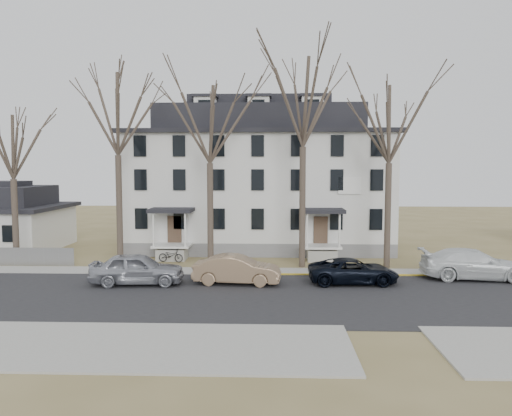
{
  "coord_description": "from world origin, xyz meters",
  "views": [
    {
      "loc": [
        -0.88,
        -22.48,
        6.54
      ],
      "look_at": [
        -1.98,
        9.0,
        3.92
      ],
      "focal_mm": 35.0,
      "sensor_mm": 36.0,
      "label": 1
    }
  ],
  "objects_px": {
    "tree_center": "(303,95)",
    "car_tan": "(237,270)",
    "boarding_house": "(260,181)",
    "tree_mid_right": "(390,118)",
    "car_navy": "(353,272)",
    "bicycle_left": "(171,256)",
    "tree_bungalow": "(12,142)",
    "small_house": "(6,221)",
    "car_silver": "(137,269)",
    "tree_far_left": "(117,108)",
    "car_white": "(473,265)",
    "tree_mid_left": "(210,119)"
  },
  "relations": [
    {
      "from": "tree_far_left",
      "to": "car_navy",
      "type": "xyz_separation_m",
      "value": [
        14.58,
        -4.7,
        -9.65
      ]
    },
    {
      "from": "small_house",
      "to": "car_silver",
      "type": "xyz_separation_m",
      "value": [
        13.6,
        -11.56,
        -1.38
      ]
    },
    {
      "from": "tree_bungalow",
      "to": "car_tan",
      "type": "height_order",
      "value": "tree_bungalow"
    },
    {
      "from": "tree_mid_left",
      "to": "tree_mid_right",
      "type": "bearing_deg",
      "value": 0.0
    },
    {
      "from": "tree_mid_left",
      "to": "tree_bungalow",
      "type": "bearing_deg",
      "value": 180.0
    },
    {
      "from": "tree_mid_right",
      "to": "tree_bungalow",
      "type": "relative_size",
      "value": 1.18
    },
    {
      "from": "tree_mid_left",
      "to": "tree_center",
      "type": "distance_m",
      "value": 6.18
    },
    {
      "from": "boarding_house",
      "to": "tree_center",
      "type": "xyz_separation_m",
      "value": [
        3.0,
        -8.15,
        5.71
      ]
    },
    {
      "from": "boarding_house",
      "to": "car_navy",
      "type": "bearing_deg",
      "value": -66.54
    },
    {
      "from": "car_tan",
      "to": "car_navy",
      "type": "bearing_deg",
      "value": -82.4
    },
    {
      "from": "boarding_house",
      "to": "tree_mid_left",
      "type": "relative_size",
      "value": 1.63
    },
    {
      "from": "boarding_house",
      "to": "tree_bungalow",
      "type": "xyz_separation_m",
      "value": [
        -16.0,
        -8.15,
        2.74
      ]
    },
    {
      "from": "car_tan",
      "to": "tree_mid_left",
      "type": "bearing_deg",
      "value": 27.36
    },
    {
      "from": "small_house",
      "to": "tree_mid_left",
      "type": "relative_size",
      "value": 0.68
    },
    {
      "from": "tree_far_left",
      "to": "tree_mid_right",
      "type": "distance_m",
      "value": 17.52
    },
    {
      "from": "tree_mid_right",
      "to": "car_navy",
      "type": "relative_size",
      "value": 2.56
    },
    {
      "from": "tree_center",
      "to": "tree_mid_right",
      "type": "distance_m",
      "value": 5.7
    },
    {
      "from": "boarding_house",
      "to": "tree_far_left",
      "type": "xyz_separation_m",
      "value": [
        -9.0,
        -8.15,
        4.96
      ]
    },
    {
      "from": "car_tan",
      "to": "car_white",
      "type": "bearing_deg",
      "value": -78.35
    },
    {
      "from": "small_house",
      "to": "tree_center",
      "type": "xyz_separation_m",
      "value": [
        23.0,
        -6.2,
        8.84
      ]
    },
    {
      "from": "tree_bungalow",
      "to": "car_tan",
      "type": "relative_size",
      "value": 2.23
    },
    {
      "from": "small_house",
      "to": "car_tan",
      "type": "distance_m",
      "value": 22.21
    },
    {
      "from": "tree_center",
      "to": "car_silver",
      "type": "xyz_separation_m",
      "value": [
        -9.4,
        -5.36,
        -10.21
      ]
    },
    {
      "from": "boarding_house",
      "to": "tree_far_left",
      "type": "bearing_deg",
      "value": -137.82
    },
    {
      "from": "tree_bungalow",
      "to": "car_silver",
      "type": "xyz_separation_m",
      "value": [
        9.6,
        -5.36,
        -7.25
      ]
    },
    {
      "from": "boarding_house",
      "to": "tree_center",
      "type": "relative_size",
      "value": 1.41
    },
    {
      "from": "tree_far_left",
      "to": "car_white",
      "type": "distance_m",
      "value": 23.93
    },
    {
      "from": "car_navy",
      "to": "tree_mid_left",
      "type": "bearing_deg",
      "value": 59.0
    },
    {
      "from": "small_house",
      "to": "tree_far_left",
      "type": "bearing_deg",
      "value": -29.39
    },
    {
      "from": "car_white",
      "to": "bicycle_left",
      "type": "bearing_deg",
      "value": 80.56
    },
    {
      "from": "tree_mid_left",
      "to": "tree_mid_right",
      "type": "relative_size",
      "value": 1.0
    },
    {
      "from": "car_navy",
      "to": "car_white",
      "type": "height_order",
      "value": "car_white"
    },
    {
      "from": "tree_mid_left",
      "to": "car_silver",
      "type": "bearing_deg",
      "value": -122.35
    },
    {
      "from": "tree_center",
      "to": "bicycle_left",
      "type": "relative_size",
      "value": 8.51
    },
    {
      "from": "boarding_house",
      "to": "car_silver",
      "type": "bearing_deg",
      "value": -115.33
    },
    {
      "from": "tree_mid_right",
      "to": "car_tan",
      "type": "height_order",
      "value": "tree_mid_right"
    },
    {
      "from": "tree_far_left",
      "to": "bicycle_left",
      "type": "height_order",
      "value": "tree_far_left"
    },
    {
      "from": "tree_mid_right",
      "to": "car_white",
      "type": "distance_m",
      "value": 10.27
    },
    {
      "from": "boarding_house",
      "to": "car_tan",
      "type": "relative_size",
      "value": 4.31
    },
    {
      "from": "tree_mid_right",
      "to": "car_tan",
      "type": "xyz_separation_m",
      "value": [
        -9.4,
        -5.03,
        -8.81
      ]
    },
    {
      "from": "small_house",
      "to": "car_navy",
      "type": "relative_size",
      "value": 1.75
    },
    {
      "from": "car_navy",
      "to": "tree_mid_right",
      "type": "bearing_deg",
      "value": -34.09
    },
    {
      "from": "tree_mid_right",
      "to": "car_white",
      "type": "bearing_deg",
      "value": -38.63
    },
    {
      "from": "tree_mid_right",
      "to": "bicycle_left",
      "type": "relative_size",
      "value": 7.37
    },
    {
      "from": "tree_far_left",
      "to": "car_navy",
      "type": "height_order",
      "value": "tree_far_left"
    },
    {
      "from": "car_navy",
      "to": "bicycle_left",
      "type": "height_order",
      "value": "car_navy"
    },
    {
      "from": "car_white",
      "to": "car_navy",
      "type": "bearing_deg",
      "value": 104.57
    },
    {
      "from": "tree_far_left",
      "to": "bicycle_left",
      "type": "xyz_separation_m",
      "value": [
        3.14,
        1.07,
        -9.89
      ]
    },
    {
      "from": "tree_far_left",
      "to": "tree_mid_left",
      "type": "distance_m",
      "value": 6.05
    },
    {
      "from": "tree_center",
      "to": "car_tan",
      "type": "distance_m",
      "value": 12.1
    }
  ]
}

